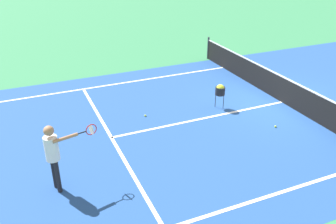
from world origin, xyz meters
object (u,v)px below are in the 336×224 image
net (284,90)px  ball_hopper (220,90)px  tennis_ball_mid_court (145,116)px  player_near (53,151)px  tennis_ball_near_net (275,126)px

net → ball_hopper: net is taller
ball_hopper → tennis_ball_mid_court: bearing=-98.5°
net → ball_hopper: size_ratio=12.77×
player_near → ball_hopper: (-2.37, 5.86, -0.41)m
player_near → ball_hopper: size_ratio=1.98×
net → player_near: 8.43m
tennis_ball_mid_court → player_near: bearing=-49.4°
player_near → ball_hopper: 6.34m
player_near → tennis_ball_near_net: 6.85m
net → tennis_ball_mid_court: bearing=-100.4°
net → player_near: size_ratio=6.45×
player_near → ball_hopper: player_near is taller
ball_hopper → tennis_ball_near_net: 2.26m
ball_hopper → net: bearing=77.6°
ball_hopper → tennis_ball_mid_court: ball_hopper is taller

